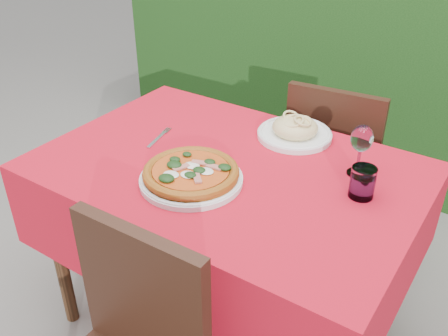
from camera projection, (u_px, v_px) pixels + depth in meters
The scene contains 9 objects.
ground at pixel (227, 321), 2.05m from camera, with size 60.00×60.00×0.00m, color #655F5B.
hedge at pixel (386, 16), 2.68m from camera, with size 3.20×0.55×1.78m.
dining_table at pixel (227, 202), 1.75m from camera, with size 1.26×0.86×0.75m.
chair_far at pixel (335, 163), 2.17m from camera, with size 0.43×0.43×0.87m.
pizza_plate at pixel (191, 175), 1.56m from camera, with size 0.33×0.33×0.06m.
pasta_plate at pixel (295, 130), 1.83m from camera, with size 0.27×0.27×0.08m.
water_glass at pixel (362, 184), 1.49m from camera, with size 0.08×0.08×0.10m.
wine_glass at pixel (362, 141), 1.56m from camera, with size 0.07×0.07×0.17m.
fork at pixel (157, 140), 1.82m from camera, with size 0.02×0.18×0.00m, color silver.
Camera 1 is at (0.79, -1.20, 1.60)m, focal length 40.00 mm.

